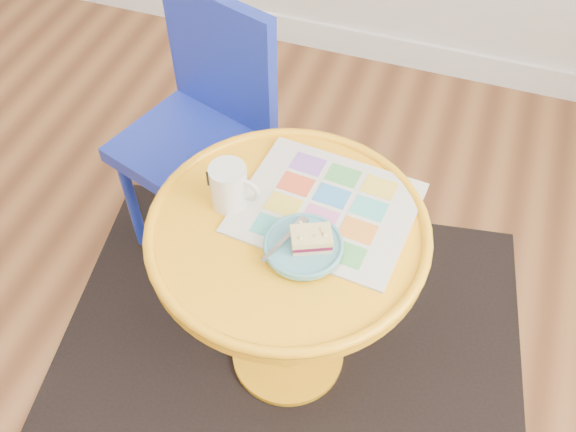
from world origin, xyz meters
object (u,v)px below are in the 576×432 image
(newspaper, at_px, (326,208))
(mug, at_px, (230,185))
(chair, at_px, (203,121))
(plate, at_px, (303,246))
(side_table, at_px, (288,272))

(newspaper, relative_size, mug, 3.22)
(mug, bearing_deg, newspaper, 18.98)
(chair, relative_size, plate, 4.83)
(chair, distance_m, mug, 0.46)
(side_table, height_order, plate, plate)
(side_table, bearing_deg, chair, 135.12)
(side_table, height_order, mug, mug)
(chair, relative_size, mug, 6.85)
(chair, height_order, newspaper, chair)
(chair, bearing_deg, newspaper, -16.09)
(newspaper, bearing_deg, plate, -89.47)
(newspaper, bearing_deg, side_table, -122.49)
(side_table, relative_size, mug, 5.27)
(mug, distance_m, plate, 0.21)
(side_table, bearing_deg, mug, 168.97)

